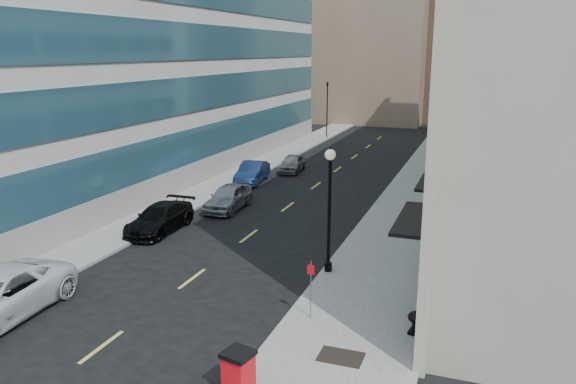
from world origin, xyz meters
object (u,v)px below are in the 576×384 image
Objects in this scene: traffic_signal at (327,86)px; car_black_pickup at (160,218)px; car_grey_sedan at (292,163)px; trash_bin at (239,371)px; car_blue_sedan at (252,173)px; urn_planter at (416,320)px; sign_post at (311,281)px; lamppost at (329,199)px; car_silver_sedan at (228,197)px.

car_black_pickup is (0.70, -34.85, -5.00)m from traffic_signal.
car_grey_sedan is 30.19m from trash_bin.
traffic_signal is at bearing 90.73° from car_grey_sedan.
car_blue_sedan reaches higher than urn_planter.
car_grey_sedan is 3.12× the size of trash_bin.
sign_post is 2.66× the size of urn_planter.
trash_bin is at bearing -89.39° from lamppost.
car_blue_sedan is at bearing 123.88° from lamppost.
traffic_signal is 1.55× the size of car_silver_sedan.
urn_planter is at bearing 62.92° from trash_bin.
car_silver_sedan is 17.64m from urn_planter.
traffic_signal is 43.71m from sign_post.
car_silver_sedan reaches higher than car_black_pickup.
trash_bin is 5.08m from sign_post.
car_silver_sedan is at bearing -85.58° from traffic_signal.
car_grey_sedan is at bearing 113.09° from sign_post.
car_blue_sedan reaches higher than car_black_pickup.
lamppost is (-0.10, 9.46, 2.52)m from trash_bin.
car_black_pickup is 0.91× the size of lamppost.
car_black_pickup is 12.16m from car_blue_sedan.
car_black_pickup is at bearing -98.17° from car_blue_sedan.
car_silver_sedan reaches higher than car_blue_sedan.
car_silver_sedan is (1.60, 5.08, 0.05)m from car_black_pickup.
trash_bin is at bearing -129.51° from urn_planter.
traffic_signal reaches higher than car_black_pickup.
lamppost reaches higher than car_black_pickup.
traffic_signal is at bearing 92.08° from car_silver_sedan.
car_black_pickup reaches higher than car_grey_sedan.
car_silver_sedan is 3.53× the size of trash_bin.
car_grey_sedan is (1.47, 4.63, -0.08)m from car_blue_sedan.
trash_bin is at bearing -93.49° from sign_post.
trash_bin is at bearing -75.06° from car_blue_sedan.
trash_bin is 9.79m from lamppost.
trash_bin is 6.60m from urn_planter.
traffic_signal is 30.26m from car_silver_sedan.
car_grey_sedan is at bearing 113.57° from lamppost.
traffic_signal is 48.49m from trash_bin.
trash_bin is at bearing -50.76° from car_black_pickup.
car_blue_sedan reaches higher than car_grey_sedan.
car_blue_sedan is 3.59× the size of trash_bin.
urn_planter is at bearing -45.83° from car_silver_sedan.
car_blue_sedan is at bearing 120.99° from sign_post.
sign_post is 3.81m from urn_planter.
urn_planter is (12.80, -12.14, -0.13)m from car_silver_sedan.
car_silver_sedan is 2.10× the size of sign_post.
car_blue_sedan is 0.84× the size of lamppost.
sign_post is at bearing -34.50° from car_black_pickup.
car_blue_sedan is 4.86m from car_grey_sedan.
sign_post is at bearing -68.85° from car_blue_sedan.
car_silver_sedan is at bearing 128.95° from trash_bin.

